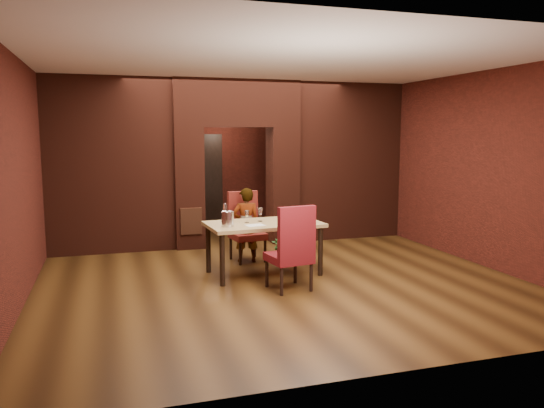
# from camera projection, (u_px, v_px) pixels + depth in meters

# --- Properties ---
(floor) EXTENTS (8.00, 8.00, 0.00)m
(floor) POSITION_uv_depth(u_px,v_px,m) (266.00, 268.00, 8.65)
(floor) COLOR #4A2E12
(floor) RESTS_ON ground
(ceiling) EXTENTS (7.00, 8.00, 0.04)m
(ceiling) POSITION_uv_depth(u_px,v_px,m) (266.00, 67.00, 8.22)
(ceiling) COLOR silver
(ceiling) RESTS_ON ground
(wall_back) EXTENTS (7.00, 0.04, 3.20)m
(wall_back) POSITION_uv_depth(u_px,v_px,m) (216.00, 159.00, 12.22)
(wall_back) COLOR maroon
(wall_back) RESTS_ON ground
(wall_front) EXTENTS (7.00, 0.04, 3.20)m
(wall_front) POSITION_uv_depth(u_px,v_px,m) (395.00, 201.00, 4.65)
(wall_front) COLOR maroon
(wall_front) RESTS_ON ground
(wall_left) EXTENTS (0.04, 8.00, 3.20)m
(wall_left) POSITION_uv_depth(u_px,v_px,m) (26.00, 176.00, 7.41)
(wall_left) COLOR maroon
(wall_left) RESTS_ON ground
(wall_right) EXTENTS (0.04, 8.00, 3.20)m
(wall_right) POSITION_uv_depth(u_px,v_px,m) (453.00, 166.00, 9.46)
(wall_right) COLOR maroon
(wall_right) RESTS_ON ground
(pillar_left) EXTENTS (0.55, 0.55, 2.30)m
(pillar_left) POSITION_uv_depth(u_px,v_px,m) (188.00, 188.00, 10.11)
(pillar_left) COLOR maroon
(pillar_left) RESTS_ON ground
(pillar_right) EXTENTS (0.55, 0.55, 2.30)m
(pillar_right) POSITION_uv_depth(u_px,v_px,m) (283.00, 185.00, 10.67)
(pillar_right) COLOR maroon
(pillar_right) RESTS_ON ground
(lintel) EXTENTS (2.45, 0.55, 0.90)m
(lintel) POSITION_uv_depth(u_px,v_px,m) (236.00, 104.00, 10.18)
(lintel) COLOR maroon
(lintel) RESTS_ON ground
(wing_wall_left) EXTENTS (2.28, 0.35, 3.20)m
(wing_wall_left) POSITION_uv_depth(u_px,v_px,m) (110.00, 166.00, 9.64)
(wing_wall_left) COLOR maroon
(wing_wall_left) RESTS_ON ground
(wing_wall_right) EXTENTS (2.28, 0.35, 3.20)m
(wing_wall_right) POSITION_uv_depth(u_px,v_px,m) (347.00, 161.00, 11.02)
(wing_wall_right) COLOR maroon
(wing_wall_right) RESTS_ON ground
(vent_panel) EXTENTS (0.40, 0.03, 0.50)m
(vent_panel) POSITION_uv_depth(u_px,v_px,m) (191.00, 221.00, 9.91)
(vent_panel) COLOR #9A4D2C
(vent_panel) RESTS_ON ground
(rear_door) EXTENTS (0.90, 0.08, 2.10)m
(rear_door) POSITION_uv_depth(u_px,v_px,m) (200.00, 183.00, 12.12)
(rear_door) COLOR black
(rear_door) RESTS_ON ground
(rear_door_frame) EXTENTS (1.02, 0.04, 2.22)m
(rear_door_frame) POSITION_uv_depth(u_px,v_px,m) (200.00, 183.00, 12.09)
(rear_door_frame) COLOR black
(rear_door_frame) RESTS_ON ground
(dining_table) EXTENTS (1.80, 1.10, 0.82)m
(dining_table) POSITION_uv_depth(u_px,v_px,m) (264.00, 248.00, 8.25)
(dining_table) COLOR tan
(dining_table) RESTS_ON ground
(chair_far) EXTENTS (0.61, 0.61, 1.19)m
(chair_far) POSITION_uv_depth(u_px,v_px,m) (248.00, 227.00, 9.07)
(chair_far) COLOR maroon
(chair_far) RESTS_ON ground
(chair_near) EXTENTS (0.63, 0.63, 1.21)m
(chair_near) POSITION_uv_depth(u_px,v_px,m) (289.00, 247.00, 7.42)
(chair_near) COLOR maroon
(chair_near) RESTS_ON ground
(person_seated) EXTENTS (0.49, 0.35, 1.27)m
(person_seated) POSITION_uv_depth(u_px,v_px,m) (246.00, 225.00, 9.01)
(person_seated) COLOR white
(person_seated) RESTS_ON ground
(wine_glass_a) EXTENTS (0.08, 0.08, 0.19)m
(wine_glass_a) POSITION_uv_depth(u_px,v_px,m) (247.00, 217.00, 8.18)
(wine_glass_a) COLOR silver
(wine_glass_a) RESTS_ON dining_table
(wine_glass_b) EXTENTS (0.09, 0.09, 0.21)m
(wine_glass_b) POSITION_uv_depth(u_px,v_px,m) (260.00, 215.00, 8.28)
(wine_glass_b) COLOR white
(wine_glass_b) RESTS_ON dining_table
(wine_glass_c) EXTENTS (0.08, 0.08, 0.19)m
(wine_glass_c) POSITION_uv_depth(u_px,v_px,m) (285.00, 215.00, 8.30)
(wine_glass_c) COLOR white
(wine_glass_c) RESTS_ON dining_table
(tasting_sheet) EXTENTS (0.32, 0.26, 0.00)m
(tasting_sheet) POSITION_uv_depth(u_px,v_px,m) (255.00, 225.00, 7.94)
(tasting_sheet) COLOR silver
(tasting_sheet) RESTS_ON dining_table
(wine_bucket) EXTENTS (0.19, 0.19, 0.23)m
(wine_bucket) POSITION_uv_depth(u_px,v_px,m) (228.00, 219.00, 7.82)
(wine_bucket) COLOR silver
(wine_bucket) RESTS_ON dining_table
(water_bottle) EXTENTS (0.07, 0.07, 0.30)m
(water_bottle) POSITION_uv_depth(u_px,v_px,m) (225.00, 212.00, 8.23)
(water_bottle) COLOR white
(water_bottle) RESTS_ON dining_table
(potted_plant) EXTENTS (0.48, 0.47, 0.41)m
(potted_plant) POSITION_uv_depth(u_px,v_px,m) (281.00, 245.00, 9.43)
(potted_plant) COLOR #316329
(potted_plant) RESTS_ON ground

